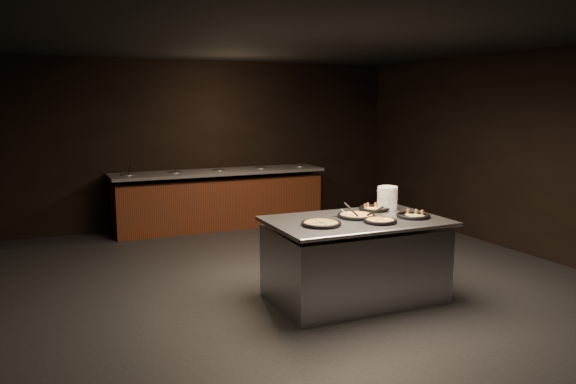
% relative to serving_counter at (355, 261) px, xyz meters
% --- Properties ---
extents(room, '(7.02, 8.02, 2.92)m').
position_rel_serving_counter_xyz_m(room, '(-0.24, 0.58, 1.02)').
color(room, black).
rests_on(room, ground).
extents(salad_bar, '(3.70, 0.83, 1.18)m').
position_rel_serving_counter_xyz_m(salad_bar, '(-0.24, 4.14, 0.00)').
color(salad_bar, '#5C2815').
rests_on(salad_bar, ground).
extents(serving_counter, '(1.92, 1.24, 0.91)m').
position_rel_serving_counter_xyz_m(serving_counter, '(0.00, 0.00, 0.00)').
color(serving_counter, '#A6A8AD').
rests_on(serving_counter, ground).
extents(plate_stack, '(0.24, 0.24, 0.27)m').
position_rel_serving_counter_xyz_m(plate_stack, '(0.65, 0.34, 0.61)').
color(plate_stack, white).
rests_on(plate_stack, serving_counter).
extents(pan_veggie_whole, '(0.42, 0.42, 0.04)m').
position_rel_serving_counter_xyz_m(pan_veggie_whole, '(-0.49, -0.12, 0.49)').
color(pan_veggie_whole, black).
rests_on(pan_veggie_whole, serving_counter).
extents(pan_cheese_whole, '(0.42, 0.42, 0.04)m').
position_rel_serving_counter_xyz_m(pan_cheese_whole, '(0.06, 0.08, 0.49)').
color(pan_cheese_whole, black).
rests_on(pan_cheese_whole, serving_counter).
extents(pan_cheese_slices_a, '(0.36, 0.36, 0.04)m').
position_rel_serving_counter_xyz_m(pan_cheese_slices_a, '(0.47, 0.36, 0.49)').
color(pan_cheese_slices_a, black).
rests_on(pan_cheese_slices_a, serving_counter).
extents(pan_cheese_slices_b, '(0.36, 0.36, 0.04)m').
position_rel_serving_counter_xyz_m(pan_cheese_slices_b, '(0.15, -0.26, 0.49)').
color(pan_cheese_slices_b, black).
rests_on(pan_cheese_slices_b, serving_counter).
extents(pan_veggie_slices, '(0.38, 0.38, 0.04)m').
position_rel_serving_counter_xyz_m(pan_veggie_slices, '(0.64, -0.18, 0.49)').
color(pan_veggie_slices, black).
rests_on(pan_veggie_slices, serving_counter).
extents(server_left, '(0.18, 0.32, 0.16)m').
position_rel_serving_counter_xyz_m(server_left, '(-0.05, 0.09, 0.55)').
color(server_left, '#A6A8AD').
rests_on(server_left, serving_counter).
extents(server_right, '(0.26, 0.24, 0.15)m').
position_rel_serving_counter_xyz_m(server_right, '(0.21, -0.14, 0.54)').
color(server_right, '#A6A8AD').
rests_on(server_right, serving_counter).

